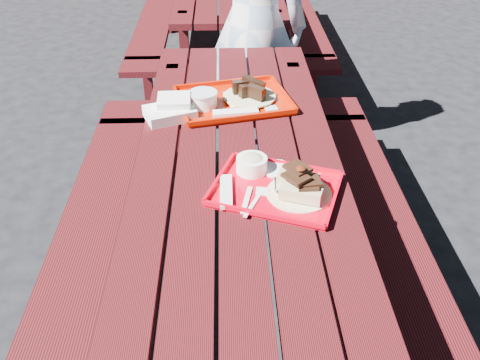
{
  "coord_description": "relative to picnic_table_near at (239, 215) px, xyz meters",
  "views": [
    {
      "loc": [
        -0.04,
        -1.55,
        1.78
      ],
      "look_at": [
        0.0,
        -0.15,
        0.82
      ],
      "focal_mm": 40.0,
      "sensor_mm": 36.0,
      "label": 1
    }
  ],
  "objects": [
    {
      "name": "white_cloth",
      "position": [
        -0.26,
        0.42,
        0.22
      ],
      "size": [
        0.23,
        0.2,
        0.08
      ],
      "color": "white",
      "rests_on": "picnic_table_near"
    },
    {
      "name": "person",
      "position": [
        0.13,
        1.39,
        0.26
      ],
      "size": [
        0.7,
        0.57,
        1.64
      ],
      "primitive_type": "imported",
      "rotation": [
        0.0,
        0.0,
        2.79
      ],
      "color": "#9CB5D1",
      "rests_on": "ground"
    },
    {
      "name": "near_tray",
      "position": [
        0.12,
        -0.1,
        0.22
      ],
      "size": [
        0.48,
        0.43,
        0.13
      ],
      "color": "red",
      "rests_on": "picnic_table_near"
    },
    {
      "name": "far_tray",
      "position": [
        -0.01,
        0.53,
        0.21
      ],
      "size": [
        0.53,
        0.46,
        0.08
      ],
      "color": "#B21600",
      "rests_on": "picnic_table_near"
    },
    {
      "name": "picnic_table_near",
      "position": [
        0.0,
        0.0,
        0.0
      ],
      "size": [
        1.41,
        2.4,
        0.75
      ],
      "color": "#4B0E12",
      "rests_on": "ground"
    },
    {
      "name": "ground",
      "position": [
        0.0,
        0.0,
        -0.56
      ],
      "size": [
        60.0,
        60.0,
        0.0
      ],
      "primitive_type": "plane",
      "color": "black",
      "rests_on": "ground"
    }
  ]
}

